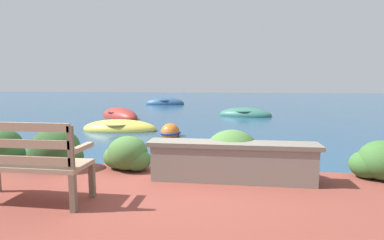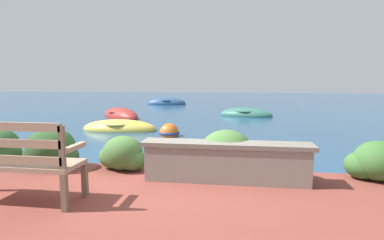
{
  "view_description": "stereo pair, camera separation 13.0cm",
  "coord_description": "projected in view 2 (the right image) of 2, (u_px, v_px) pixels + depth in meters",
  "views": [
    {
      "loc": [
        0.83,
        -4.55,
        1.55
      ],
      "look_at": [
        -0.63,
        6.28,
        0.17
      ],
      "focal_mm": 28.0,
      "sensor_mm": 36.0,
      "label": 1
    },
    {
      "loc": [
        0.95,
        -4.53,
        1.55
      ],
      "look_at": [
        -0.63,
        6.28,
        0.17
      ],
      "focal_mm": 28.0,
      "sensor_mm": 36.0,
      "label": 2
    }
  ],
  "objects": [
    {
      "name": "rowboat_mid",
      "position": [
        121.0,
        116.0,
        13.13
      ],
      "size": [
        2.64,
        2.58,
        0.78
      ],
      "rotation": [
        0.0,
        0.0,
        2.38
      ],
      "color": "#9E2D28",
      "rests_on": "ground_plane"
    },
    {
      "name": "ground_plane",
      "position": [
        174.0,
        180.0,
        4.78
      ],
      "size": [
        80.0,
        80.0,
        0.0
      ],
      "color": "navy"
    },
    {
      "name": "mooring_buoy",
      "position": [
        169.0,
        133.0,
        8.65
      ],
      "size": [
        0.61,
        0.61,
        0.56
      ],
      "color": "orange",
      "rests_on": "ground_plane"
    },
    {
      "name": "rowboat_outer",
      "position": [
        167.0,
        104.0,
        20.71
      ],
      "size": [
        2.74,
        1.31,
        0.88
      ],
      "rotation": [
        0.0,
        0.0,
        3.23
      ],
      "color": "#2D517A",
      "rests_on": "ground_plane"
    },
    {
      "name": "hedge_clump_right",
      "position": [
        225.0,
        156.0,
        4.29
      ],
      "size": [
        0.97,
        0.7,
        0.66
      ],
      "color": "#426B33",
      "rests_on": "patio_terrace"
    },
    {
      "name": "hedge_clump_extra",
      "position": [
        377.0,
        163.0,
        4.07
      ],
      "size": [
        0.8,
        0.58,
        0.55
      ],
      "color": "#38662D",
      "rests_on": "patio_terrace"
    },
    {
      "name": "hedge_clump_left",
      "position": [
        51.0,
        151.0,
        4.63
      ],
      "size": [
        0.94,
        0.67,
        0.64
      ],
      "color": "#284C23",
      "rests_on": "patio_terrace"
    },
    {
      "name": "stone_wall",
      "position": [
        226.0,
        161.0,
        4.03
      ],
      "size": [
        2.28,
        0.39,
        0.54
      ],
      "color": "gray",
      "rests_on": "patio_terrace"
    },
    {
      "name": "hedge_clump_centre",
      "position": [
        122.0,
        155.0,
        4.58
      ],
      "size": [
        0.77,
        0.55,
        0.52
      ],
      "color": "#426B33",
      "rests_on": "patio_terrace"
    },
    {
      "name": "rowboat_far",
      "position": [
        246.0,
        115.0,
        13.72
      ],
      "size": [
        2.58,
        1.58,
        0.69
      ],
      "rotation": [
        0.0,
        0.0,
        2.9
      ],
      "color": "#336B5B",
      "rests_on": "ground_plane"
    },
    {
      "name": "park_bench",
      "position": [
        19.0,
        160.0,
        3.29
      ],
      "size": [
        1.3,
        0.48,
        0.93
      ],
      "rotation": [
        0.0,
        0.0,
        0.09
      ],
      "color": "brown",
      "rests_on": "patio_terrace"
    },
    {
      "name": "hedge_clump_far_right",
      "position": [
        283.0,
        164.0,
        4.08
      ],
      "size": [
        0.75,
        0.54,
        0.51
      ],
      "color": "#38662D",
      "rests_on": "patio_terrace"
    },
    {
      "name": "rowboat_nearest",
      "position": [
        120.0,
        129.0,
        9.68
      ],
      "size": [
        2.45,
        1.06,
        0.63
      ],
      "rotation": [
        0.0,
        0.0,
        0.03
      ],
      "color": "#DBC64C",
      "rests_on": "ground_plane"
    }
  ]
}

